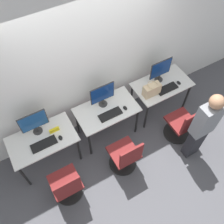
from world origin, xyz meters
name	(u,v)px	position (x,y,z in m)	size (l,w,h in m)	color
ground_plane	(115,144)	(0.00, 0.00, 0.00)	(20.00, 20.00, 0.00)	#4C4C51
wall_back	(92,64)	(0.00, 0.73, 1.40)	(12.00, 0.05, 2.80)	silver
desk_left	(43,142)	(-1.14, 0.30, 0.64)	(1.04, 0.60, 0.73)	silver
monitor_left	(34,122)	(-1.14, 0.47, 0.99)	(0.42, 0.15, 0.45)	#2D2D2D
keyboard_left	(44,144)	(-1.14, 0.20, 0.74)	(0.40, 0.16, 0.02)	black
mouse_left	(60,138)	(-0.88, 0.17, 0.75)	(0.06, 0.09, 0.03)	black
office_chair_left	(67,186)	(-1.09, -0.42, 0.36)	(0.48, 0.48, 0.89)	black
desk_center	(107,113)	(0.00, 0.30, 0.64)	(1.04, 0.60, 0.73)	silver
monitor_center	(102,95)	(0.00, 0.43, 0.99)	(0.42, 0.15, 0.45)	#2D2D2D
keyboard_center	(110,114)	(0.00, 0.18, 0.74)	(0.40, 0.16, 0.02)	black
mouse_center	(125,108)	(0.28, 0.16, 0.75)	(0.06, 0.09, 0.03)	black
office_chair_center	(125,157)	(-0.07, -0.44, 0.36)	(0.48, 0.48, 0.89)	black
desk_right	(161,87)	(1.14, 0.30, 0.64)	(1.04, 0.60, 0.73)	silver
monitor_right	(161,70)	(1.14, 0.42, 0.99)	(0.42, 0.15, 0.45)	#2D2D2D
keyboard_right	(167,89)	(1.14, 0.16, 0.74)	(0.40, 0.16, 0.02)	black
mouse_right	(179,83)	(1.40, 0.17, 0.75)	(0.06, 0.09, 0.03)	black
office_chair_right	(182,125)	(1.12, -0.42, 0.36)	(0.48, 0.48, 0.89)	black
person_right	(203,126)	(1.08, -0.79, 0.86)	(0.36, 0.21, 1.59)	#232328
handbag	(152,90)	(0.83, 0.21, 0.85)	(0.30, 0.18, 0.25)	tan
placard_left	(54,130)	(-0.91, 0.33, 0.77)	(0.16, 0.03, 0.08)	yellow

